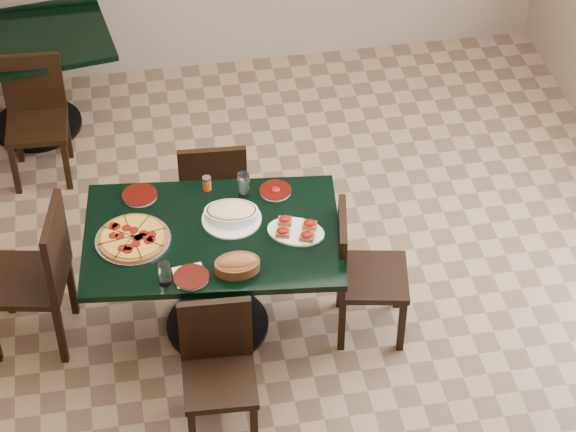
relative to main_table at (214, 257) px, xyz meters
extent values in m
plane|color=#907253|center=(0.35, -0.02, -0.57)|extent=(5.50, 5.50, 0.00)
cube|color=black|center=(0.00, 0.00, 0.16)|extent=(1.50, 1.06, 0.04)
cylinder|color=black|center=(0.00, 0.00, -0.21)|extent=(0.12, 0.12, 0.71)
cylinder|color=black|center=(0.00, 0.00, -0.55)|extent=(0.60, 0.60, 0.03)
cube|color=black|center=(-1.02, 2.15, 0.16)|extent=(1.27, 1.00, 0.04)
cylinder|color=black|center=(-1.02, 2.15, -0.21)|extent=(0.13, 0.13, 0.71)
cylinder|color=black|center=(-1.02, 2.15, -0.55)|extent=(0.63, 0.63, 0.03)
cube|color=black|center=(0.09, 0.76, -0.16)|extent=(0.43, 0.43, 0.04)
cube|color=black|center=(0.08, 0.58, 0.08)|extent=(0.40, 0.07, 0.43)
cube|color=black|center=(0.27, 0.92, -0.37)|extent=(0.04, 0.04, 0.39)
cube|color=black|center=(0.25, 0.58, -0.37)|extent=(0.04, 0.04, 0.39)
cube|color=black|center=(-0.07, 0.95, -0.37)|extent=(0.04, 0.04, 0.39)
cube|color=black|center=(-0.10, 0.60, -0.37)|extent=(0.04, 0.04, 0.39)
cube|color=black|center=(-0.07, -0.75, -0.18)|extent=(0.40, 0.40, 0.04)
cube|color=black|center=(-0.06, -0.58, 0.04)|extent=(0.38, 0.06, 0.41)
cube|color=black|center=(-0.22, -0.58, -0.38)|extent=(0.04, 0.04, 0.37)
cube|color=black|center=(0.08, -0.92, -0.38)|extent=(0.04, 0.04, 0.37)
cube|color=black|center=(0.10, -0.60, -0.38)|extent=(0.04, 0.04, 0.37)
cube|color=black|center=(0.88, -0.16, -0.16)|extent=(0.47, 0.47, 0.04)
cube|color=black|center=(0.70, -0.13, 0.08)|extent=(0.11, 0.40, 0.43)
cube|color=black|center=(1.02, -0.36, -0.37)|extent=(0.05, 0.05, 0.39)
cube|color=black|center=(0.68, -0.30, -0.37)|extent=(0.05, 0.05, 0.39)
cube|color=black|center=(1.08, -0.02, -0.37)|extent=(0.05, 0.05, 0.39)
cube|color=black|center=(0.74, 0.04, -0.37)|extent=(0.05, 0.05, 0.39)
cube|color=black|center=(-1.05, 0.11, -0.11)|extent=(0.52, 0.52, 0.04)
cube|color=black|center=(-0.85, 0.08, 0.14)|extent=(0.13, 0.44, 0.47)
cube|color=black|center=(-1.20, 0.34, -0.35)|extent=(0.05, 0.05, 0.43)
cube|color=black|center=(-0.82, 0.26, -0.35)|extent=(0.05, 0.05, 0.43)
cube|color=black|center=(-0.90, -0.11, -0.35)|extent=(0.05, 0.05, 0.43)
cube|color=black|center=(-0.98, 1.60, -0.16)|extent=(0.42, 0.42, 0.04)
cube|color=black|center=(-0.97, 1.78, 0.07)|extent=(0.40, 0.06, 0.43)
cube|color=black|center=(-1.16, 1.44, -0.37)|extent=(0.04, 0.04, 0.39)
cube|color=black|center=(-1.14, 1.78, -0.37)|extent=(0.04, 0.04, 0.39)
cube|color=black|center=(-0.82, 1.42, -0.37)|extent=(0.04, 0.04, 0.39)
cube|color=black|center=(-0.80, 1.76, -0.37)|extent=(0.04, 0.04, 0.39)
cylinder|color=silver|center=(-0.43, 0.02, 0.19)|extent=(0.41, 0.41, 0.01)
cylinder|color=#9B5F21|center=(-0.43, 0.02, 0.20)|extent=(0.38, 0.38, 0.02)
cylinder|color=gold|center=(-0.43, 0.02, 0.21)|extent=(0.34, 0.34, 0.01)
cylinder|color=white|center=(0.12, 0.09, 0.19)|extent=(0.33, 0.33, 0.01)
ellipsoid|color=beige|center=(0.12, 0.09, 0.25)|extent=(0.29, 0.21, 0.04)
ellipsoid|color=#B26431|center=(0.10, -0.31, 0.24)|extent=(0.21, 0.10, 0.09)
cylinder|color=white|center=(-0.15, -0.33, 0.19)|extent=(0.19, 0.19, 0.01)
cylinder|color=#380703|center=(-0.15, -0.33, 0.19)|extent=(0.19, 0.19, 0.00)
cylinder|color=white|center=(0.40, 0.28, 0.19)|extent=(0.18, 0.18, 0.01)
cylinder|color=#380703|center=(0.40, 0.28, 0.19)|extent=(0.18, 0.18, 0.00)
ellipsoid|color=#8C0707|center=(0.40, 0.28, 0.20)|extent=(0.06, 0.06, 0.03)
cylinder|color=white|center=(-0.36, 0.38, 0.19)|extent=(0.20, 0.20, 0.01)
cylinder|color=#380703|center=(-0.36, 0.38, 0.19)|extent=(0.20, 0.20, 0.00)
cube|color=white|center=(-0.16, -0.31, 0.18)|extent=(0.18, 0.18, 0.00)
cube|color=silver|center=(-0.14, -0.31, 0.19)|extent=(0.03, 0.15, 0.00)
cylinder|color=silver|center=(0.22, 0.29, 0.26)|extent=(0.07, 0.07, 0.15)
cylinder|color=silver|center=(-0.29, -0.34, 0.25)|extent=(0.07, 0.07, 0.14)
cylinder|color=#CF5016|center=(0.02, 0.37, 0.22)|extent=(0.05, 0.05, 0.08)
cylinder|color=silver|center=(0.02, 0.37, 0.26)|extent=(0.05, 0.05, 0.01)
camera|label=1|loc=(-0.38, -4.50, 4.35)|focal=70.00mm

